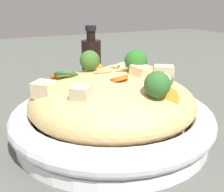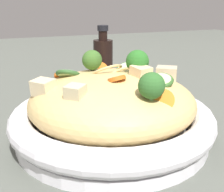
{
  "view_description": "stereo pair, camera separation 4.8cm",
  "coord_description": "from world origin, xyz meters",
  "views": [
    {
      "loc": [
        0.4,
        -0.21,
        0.23
      ],
      "look_at": [
        0.0,
        0.0,
        0.08
      ],
      "focal_mm": 46.98,
      "sensor_mm": 36.0,
      "label": 1
    },
    {
      "loc": [
        0.42,
        -0.17,
        0.23
      ],
      "look_at": [
        0.0,
        0.0,
        0.08
      ],
      "focal_mm": 46.98,
      "sensor_mm": 36.0,
      "label": 2
    }
  ],
  "objects": [
    {
      "name": "ground_plane",
      "position": [
        0.0,
        0.0,
        0.0
      ],
      "size": [
        3.0,
        3.0,
        0.0
      ],
      "primitive_type": "plane",
      "color": "#53574F"
    },
    {
      "name": "serving_bowl",
      "position": [
        0.0,
        0.0,
        0.03
      ],
      "size": [
        0.34,
        0.34,
        0.06
      ],
      "color": "white",
      "rests_on": "ground_plane"
    },
    {
      "name": "noodle_heap",
      "position": [
        -0.0,
        0.0,
        0.07
      ],
      "size": [
        0.27,
        0.27,
        0.11
      ],
      "color": "tan",
      "rests_on": "serving_bowl"
    },
    {
      "name": "broccoli_florets",
      "position": [
        0.02,
        0.02,
        0.12
      ],
      "size": [
        0.19,
        0.11,
        0.06
      ],
      "color": "#97C275",
      "rests_on": "serving_bowl"
    },
    {
      "name": "carrot_coins",
      "position": [
        0.03,
        0.01,
        0.11
      ],
      "size": [
        0.2,
        0.13,
        0.04
      ],
      "color": "orange",
      "rests_on": "serving_bowl"
    },
    {
      "name": "zucchini_slices",
      "position": [
        -0.01,
        0.01,
        0.11
      ],
      "size": [
        0.15,
        0.18,
        0.03
      ],
      "color": "#BFE29D",
      "rests_on": "serving_bowl"
    },
    {
      "name": "chicken_chunks",
      "position": [
        0.01,
        0.01,
        0.11
      ],
      "size": [
        0.1,
        0.25,
        0.04
      ],
      "color": "beige",
      "rests_on": "serving_bowl"
    },
    {
      "name": "soy_sauce_bottle",
      "position": [
        -0.27,
        0.08,
        0.07
      ],
      "size": [
        0.05,
        0.05,
        0.17
      ],
      "color": "black",
      "rests_on": "ground_plane"
    }
  ]
}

